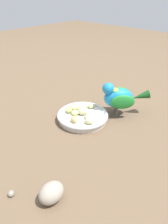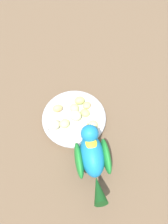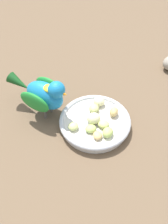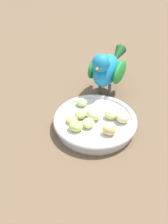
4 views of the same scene
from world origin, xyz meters
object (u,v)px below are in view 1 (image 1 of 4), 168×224
Objects in this scene: apple_piece_1 at (75,112)px; apple_piece_6 at (80,108)px; apple_piece_7 at (74,108)px; pebble_0 at (11,194)px; feeding_bowl at (83,116)px; apple_piece_0 at (83,111)px; parrot at (120,97)px; rock_large at (51,193)px; apple_piece_2 at (90,105)px; apple_piece_4 at (89,117)px; apple_piece_8 at (74,119)px; apple_piece_5 at (90,120)px; apple_piece_3 at (69,110)px.

apple_piece_6 is at bearing 11.83° from apple_piece_1.
apple_piece_7 reaches higher than pebble_0.
apple_piece_6 is (0.02, 0.03, 0.02)m from feeding_bowl.
parrot is at bearing -33.05° from apple_piece_0.
parrot is 0.46m from rock_large.
rock_large reaches higher than apple_piece_7.
apple_piece_0 is 1.31× the size of apple_piece_2.
apple_piece_2 is 0.13m from parrot.
apple_piece_4 is at bearing 26.19° from parrot.
apple_piece_0 reaches higher than pebble_0.
feeding_bowl is 11.33× the size of pebble_0.
apple_piece_8 is at bearing -138.26° from apple_piece_1.
apple_piece_8 is at bearing -165.91° from apple_piece_2.
pebble_0 is (-0.40, -0.14, -0.02)m from apple_piece_6.
apple_piece_6 is 1.08× the size of apple_piece_7.
feeding_bowl is 3.01× the size of rock_large.
parrot is (0.13, -0.08, 0.06)m from feeding_bowl.
apple_piece_5 reaches higher than apple_piece_1.
apple_piece_0 is 0.03m from apple_piece_6.
apple_piece_6 is at bearing 164.30° from apple_piece_2.
apple_piece_3 is 0.20× the size of parrot.
apple_piece_1 is 0.95× the size of apple_piece_5.
rock_large is (-0.29, -0.25, -0.01)m from apple_piece_3.
apple_piece_6 is at bearing 57.63° from feeding_bowl.
apple_piece_1 is 0.04m from apple_piece_7.
apple_piece_1 is at bearing -168.17° from apple_piece_6.
apple_piece_5 is at bearing -92.25° from apple_piece_3.
rock_large is at bearing -148.55° from feeding_bowl.
apple_piece_2 is 0.12m from apple_piece_8.
parrot is (0.15, -0.10, 0.05)m from apple_piece_1.
rock_large is (-0.34, -0.22, -0.01)m from apple_piece_6.
apple_piece_1 is 1.00× the size of apple_piece_4.
rock_large is (-0.32, -0.20, -0.01)m from apple_piece_0.
apple_piece_8 is 0.47× the size of rock_large.
apple_piece_4 is at bearing 26.70° from rock_large.
parrot is at bearing -56.08° from apple_piece_2.
parrot reaches higher than pebble_0.
apple_piece_4 is at bearing -100.73° from feeding_bowl.
apple_piece_2 reaches higher than feeding_bowl.
parrot is (0.15, -0.02, 0.05)m from apple_piece_5.
apple_piece_3 is at bearing 24.54° from pebble_0.
parrot is (0.15, -0.13, 0.05)m from apple_piece_3.
apple_piece_6 is (0.04, 0.01, -0.00)m from apple_piece_1.
apple_piece_8 is 0.19× the size of parrot.
apple_piece_0 reaches higher than apple_piece_1.
apple_piece_0 is at bearing 12.92° from apple_piece_8.
apple_piece_3 reaches higher than pebble_0.
apple_piece_7 is (0.03, 0.00, -0.00)m from apple_piece_3.
rock_large is 0.11m from pebble_0.
apple_piece_5 reaches higher than pebble_0.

